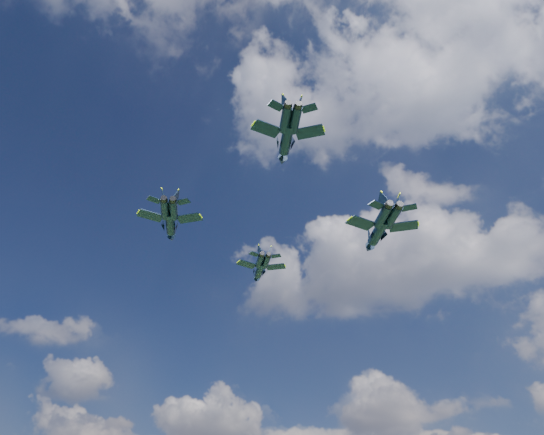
{
  "coord_description": "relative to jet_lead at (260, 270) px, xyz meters",
  "views": [
    {
      "loc": [
        38.17,
        -67.59,
        3.35
      ],
      "look_at": [
        6.47,
        3.75,
        55.43
      ],
      "focal_mm": 35.0,
      "sensor_mm": 36.0,
      "label": 1
    }
  ],
  "objects": [
    {
      "name": "jet_left",
      "position": [
        -4.72,
        -26.58,
        -2.79
      ],
      "size": [
        10.63,
        14.13,
        3.46
      ],
      "rotation": [
        0.0,
        0.0,
        0.54
      ],
      "color": "black"
    },
    {
      "name": "jet_slot",
      "position": [
        21.61,
        -37.12,
        -1.67
      ],
      "size": [
        10.06,
        13.42,
        3.27
      ],
      "rotation": [
        0.0,
        0.0,
        0.53
      ],
      "color": "black"
    },
    {
      "name": "jet_right",
      "position": [
        27.06,
        -5.89,
        -0.81
      ],
      "size": [
        13.13,
        17.21,
        4.24
      ],
      "rotation": [
        0.0,
        0.0,
        0.56
      ],
      "color": "black"
    },
    {
      "name": "jet_lead",
      "position": [
        0.0,
        0.0,
        0.0
      ],
      "size": [
        10.48,
        13.02,
        3.25
      ],
      "rotation": [
        0.0,
        0.0,
        0.6
      ],
      "color": "black"
    }
  ]
}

